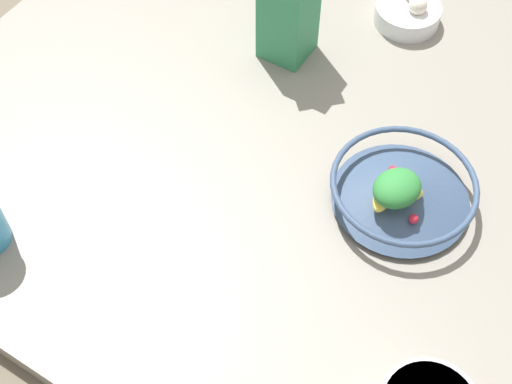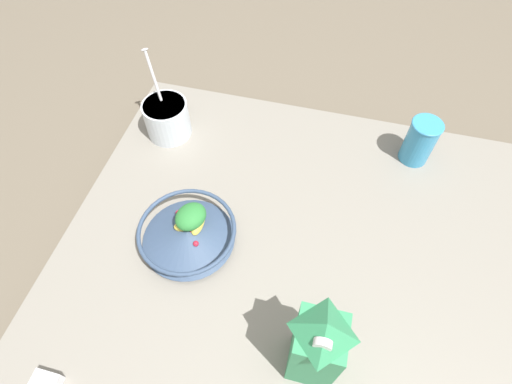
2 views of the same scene
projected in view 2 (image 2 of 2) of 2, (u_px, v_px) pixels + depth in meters
name	position (u px, v px, depth m)	size (l,w,h in m)	color
ground_plane	(295.00, 295.00, 0.92)	(6.00, 6.00, 0.00)	#665B4C
countertop	(296.00, 292.00, 0.91)	(1.14, 1.14, 0.04)	gray
fruit_bowl	(188.00, 232.00, 0.93)	(0.23, 0.23, 0.09)	#384C6B
milk_carton	(317.00, 346.00, 0.70)	(0.08, 0.08, 0.25)	#338C59
yogurt_tub	(167.00, 117.00, 1.11)	(0.12, 0.13, 0.23)	silver
drinking_cup	(420.00, 141.00, 1.05)	(0.08, 0.08, 0.13)	#3893C6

